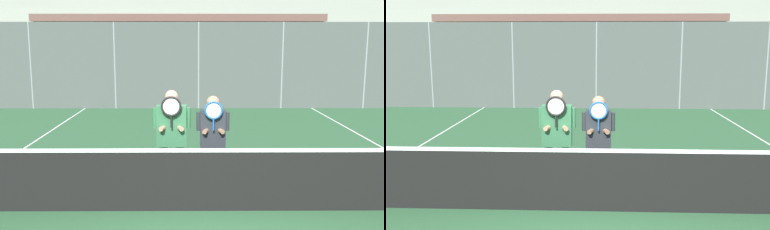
% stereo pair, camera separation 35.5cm
% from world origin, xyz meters
% --- Properties ---
extents(ground_plane, '(120.00, 120.00, 0.00)m').
position_xyz_m(ground_plane, '(0.00, 0.00, 0.00)').
color(ground_plane, '#2D5B38').
extents(hill_distant, '(129.29, 71.83, 25.14)m').
position_xyz_m(hill_distant, '(0.00, 60.37, 0.00)').
color(hill_distant, gray).
rests_on(hill_distant, ground_plane).
extents(clubhouse_building, '(14.73, 5.50, 3.90)m').
position_xyz_m(clubhouse_building, '(-0.89, 17.99, 1.97)').
color(clubhouse_building, tan).
rests_on(clubhouse_building, ground_plane).
extents(fence_back, '(19.37, 0.06, 3.31)m').
position_xyz_m(fence_back, '(-0.00, 10.18, 1.65)').
color(fence_back, gray).
rests_on(fence_back, ground_plane).
extents(tennis_net, '(11.89, 0.09, 1.10)m').
position_xyz_m(tennis_net, '(0.00, 0.00, 0.51)').
color(tennis_net, gray).
rests_on(tennis_net, ground_plane).
extents(court_line_left_sideline, '(0.05, 16.00, 0.01)m').
position_xyz_m(court_line_left_sideline, '(-4.42, 3.00, 0.00)').
color(court_line_left_sideline, white).
rests_on(court_line_left_sideline, ground_plane).
extents(player_leftmost, '(0.63, 0.34, 1.81)m').
position_xyz_m(player_leftmost, '(-0.66, 0.68, 1.09)').
color(player_leftmost, white).
rests_on(player_leftmost, ground_plane).
extents(player_center_left, '(0.56, 0.34, 1.70)m').
position_xyz_m(player_center_left, '(0.04, 0.79, 1.02)').
color(player_center_left, black).
rests_on(player_center_left, ground_plane).
extents(car_far_left, '(4.33, 1.96, 1.68)m').
position_xyz_m(car_far_left, '(-6.30, 13.33, 0.87)').
color(car_far_left, slate).
rests_on(car_far_left, ground_plane).
extents(car_left_of_center, '(4.78, 2.02, 1.75)m').
position_xyz_m(car_left_of_center, '(-1.06, 13.33, 0.90)').
color(car_left_of_center, black).
rests_on(car_left_of_center, ground_plane).
extents(car_center, '(4.24, 2.00, 1.68)m').
position_xyz_m(car_center, '(4.14, 13.50, 0.86)').
color(car_center, '#285638').
rests_on(car_center, ground_plane).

